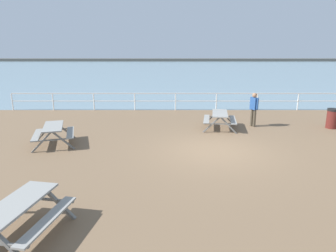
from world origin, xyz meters
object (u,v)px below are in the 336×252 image
picnic_table_near_right (219,117)px  litter_bin (331,118)px  picnic_table_near_left (52,131)px  visitor (253,107)px  picnic_table_mid_centre (17,211)px

picnic_table_near_right → litter_bin: (5.43, 0.09, -0.10)m
picnic_table_near_left → litter_bin: bearing=-95.0°
litter_bin → visitor: bearing=174.7°
picnic_table_near_left → picnic_table_mid_centre: size_ratio=1.06×
picnic_table_near_right → picnic_table_mid_centre: (-5.42, -8.50, 0.00)m
visitor → litter_bin: visitor is taller
picnic_table_mid_centre → picnic_table_near_left: bearing=25.0°
picnic_table_near_right → picnic_table_mid_centre: 10.08m
picnic_table_near_left → picnic_table_near_right: 7.42m
picnic_table_near_left → litter_bin: size_ratio=2.27×
visitor → litter_bin: size_ratio=1.75×
picnic_table_near_left → picnic_table_near_right: size_ratio=1.08×
picnic_table_near_right → visitor: bearing=-67.3°
picnic_table_near_left → picnic_table_mid_centre: bearing=177.9°
picnic_table_near_left → visitor: (8.70, 2.93, 0.36)m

